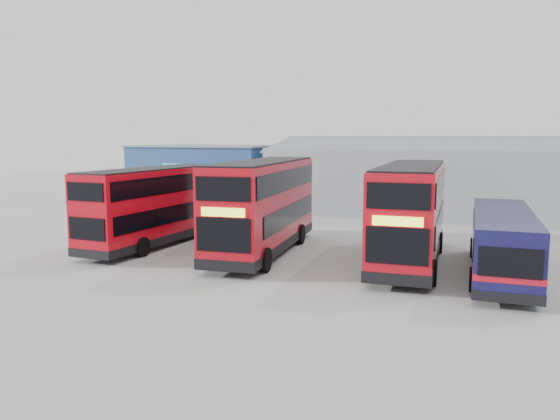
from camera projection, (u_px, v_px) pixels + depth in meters
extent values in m
plane|color=gray|center=(274.00, 258.00, 26.44)|extent=(120.00, 120.00, 0.00)
cube|color=navy|center=(210.00, 175.00, 47.94)|extent=(12.00, 8.00, 5.00)
cube|color=slate|center=(209.00, 146.00, 47.59)|extent=(12.30, 8.30, 0.15)
cube|color=#56B1F5|center=(184.00, 172.00, 44.13)|extent=(3.96, 0.15, 1.40)
cube|color=gray|center=(476.00, 181.00, 41.28)|extent=(30.00, 12.00, 5.00)
cube|color=slate|center=(475.00, 145.00, 38.36)|extent=(30.50, 6.33, 1.29)
cube|color=slate|center=(480.00, 144.00, 43.47)|extent=(30.50, 6.33, 1.29)
cube|color=#B40A16|center=(153.00, 205.00, 29.22)|extent=(2.46, 9.92, 3.81)
cube|color=black|center=(154.00, 236.00, 29.45)|extent=(2.50, 9.95, 0.42)
cube|color=black|center=(168.00, 215.00, 28.47)|extent=(0.14, 8.38, 0.89)
cube|color=black|center=(131.00, 213.00, 29.41)|extent=(0.14, 8.38, 0.89)
cube|color=black|center=(171.00, 184.00, 28.60)|extent=(0.15, 9.32, 0.89)
cube|color=black|center=(134.00, 183.00, 29.54)|extent=(0.15, 9.32, 0.89)
cube|color=black|center=(202.00, 204.00, 33.81)|extent=(2.12, 0.07, 1.27)
cube|color=black|center=(202.00, 177.00, 33.58)|extent=(2.12, 0.07, 0.89)
cube|color=#C7DC2E|center=(202.00, 191.00, 33.70)|extent=(1.70, 0.06, 0.33)
cube|color=black|center=(87.00, 229.00, 24.78)|extent=(2.07, 0.07, 1.04)
cube|color=black|center=(85.00, 192.00, 24.56)|extent=(2.07, 0.07, 0.85)
cube|color=black|center=(152.00, 169.00, 28.97)|extent=(2.32, 9.77, 0.09)
cylinder|color=black|center=(205.00, 228.00, 32.13)|extent=(0.31, 0.98, 0.98)
cylinder|color=black|center=(173.00, 226.00, 33.03)|extent=(0.31, 0.98, 0.98)
cylinder|color=black|center=(142.00, 247.00, 26.74)|extent=(0.31, 0.98, 0.98)
cylinder|color=black|center=(106.00, 243.00, 27.64)|extent=(0.31, 0.98, 0.98)
cube|color=#B40A16|center=(263.00, 204.00, 27.40)|extent=(4.00, 11.23, 4.24)
cube|color=black|center=(264.00, 242.00, 27.66)|extent=(4.04, 11.27, 0.47)
cube|color=black|center=(241.00, 212.00, 28.22)|extent=(1.24, 9.24, 0.99)
cube|color=black|center=(291.00, 214.00, 27.52)|extent=(1.24, 9.24, 0.99)
cube|color=black|center=(238.00, 178.00, 27.58)|extent=(1.38, 10.28, 0.99)
cube|color=black|center=(289.00, 179.00, 26.88)|extent=(1.38, 10.28, 0.99)
cube|color=black|center=(223.00, 235.00, 22.22)|extent=(2.34, 0.35, 1.41)
cube|color=black|center=(223.00, 189.00, 21.97)|extent=(2.34, 0.35, 0.99)
cube|color=#C7DC2E|center=(223.00, 212.00, 22.08)|extent=(1.87, 0.28, 0.37)
cube|color=black|center=(291.00, 203.00, 32.75)|extent=(2.29, 0.35, 1.15)
cube|color=black|center=(291.00, 172.00, 32.50)|extent=(2.29, 0.35, 0.94)
cube|color=black|center=(263.00, 162.00, 27.12)|extent=(3.82, 11.05, 0.10)
cylinder|color=black|center=(211.00, 257.00, 24.35)|extent=(0.47, 1.12, 1.09)
cylinder|color=black|center=(265.00, 260.00, 23.68)|extent=(0.47, 1.12, 1.09)
cylinder|color=black|center=(257.00, 232.00, 30.64)|extent=(0.47, 1.12, 1.09)
cylinder|color=black|center=(300.00, 234.00, 29.98)|extent=(0.47, 1.12, 1.09)
cube|color=#B40A16|center=(410.00, 211.00, 25.16)|extent=(3.42, 10.97, 4.17)
cube|color=black|center=(409.00, 251.00, 25.41)|extent=(3.47, 11.02, 0.46)
cube|color=black|center=(383.00, 219.00, 26.02)|extent=(0.78, 9.13, 0.98)
cube|color=black|center=(440.00, 222.00, 25.20)|extent=(0.78, 9.13, 0.98)
cube|color=black|center=(383.00, 183.00, 25.40)|extent=(0.86, 10.16, 0.98)
cube|color=black|center=(441.00, 185.00, 24.58)|extent=(0.86, 10.16, 0.98)
cube|color=black|center=(397.00, 246.00, 20.14)|extent=(2.31, 0.23, 1.39)
cube|color=black|center=(398.00, 196.00, 19.89)|extent=(2.31, 0.23, 0.98)
cube|color=#C7DC2E|center=(397.00, 221.00, 20.01)|extent=(1.85, 0.19, 0.36)
cube|color=black|center=(419.00, 209.00, 30.34)|extent=(2.26, 0.23, 1.13)
cube|color=black|center=(420.00, 176.00, 30.09)|extent=(2.26, 0.23, 0.93)
cube|color=black|center=(412.00, 166.00, 24.88)|extent=(3.26, 10.81, 0.10)
cylinder|color=black|center=(370.00, 268.00, 22.27)|extent=(0.41, 1.09, 1.07)
cylinder|color=black|center=(432.00, 273.00, 21.50)|extent=(0.41, 1.09, 1.07)
cylinder|color=black|center=(390.00, 240.00, 28.36)|extent=(0.41, 1.09, 1.07)
cylinder|color=black|center=(439.00, 243.00, 27.59)|extent=(0.41, 1.09, 1.07)
cube|color=#0E113D|center=(502.00, 240.00, 22.85)|extent=(2.91, 10.23, 2.44)
cube|color=black|center=(501.00, 265.00, 23.00)|extent=(2.95, 10.27, 0.37)
cube|color=#AC0D1C|center=(502.00, 251.00, 22.91)|extent=(2.94, 10.26, 0.23)
cube|color=black|center=(534.00, 234.00, 22.16)|extent=(0.56, 8.45, 0.87)
cube|color=black|center=(473.00, 231.00, 22.93)|extent=(0.56, 8.45, 0.87)
cube|color=black|center=(498.00, 219.00, 27.58)|extent=(2.07, 0.17, 1.20)
cube|color=black|center=(510.00, 263.00, 18.09)|extent=(2.02, 0.17, 1.01)
cylinder|color=black|center=(522.00, 250.00, 25.99)|extent=(0.35, 0.97, 0.96)
cylinder|color=black|center=(473.00, 247.00, 26.71)|extent=(0.35, 0.97, 0.96)
cylinder|color=black|center=(537.00, 285.00, 19.97)|extent=(0.35, 0.97, 0.96)
cylinder|color=black|center=(473.00, 280.00, 20.69)|extent=(0.35, 0.97, 0.96)
cube|color=white|center=(166.00, 198.00, 41.67)|extent=(3.75, 5.29, 1.87)
cube|color=black|center=(159.00, 197.00, 39.18)|extent=(1.64, 0.75, 0.69)
cube|color=black|center=(148.00, 196.00, 40.07)|extent=(0.40, 0.83, 0.59)
cube|color=black|center=(175.00, 196.00, 40.09)|extent=(0.40, 0.83, 0.59)
cylinder|color=black|center=(149.00, 212.00, 40.13)|extent=(0.50, 0.74, 0.71)
cylinder|color=black|center=(175.00, 212.00, 40.14)|extent=(0.50, 0.74, 0.71)
cylinder|color=black|center=(159.00, 206.00, 43.44)|extent=(0.50, 0.74, 0.71)
cylinder|color=black|center=(182.00, 206.00, 43.45)|extent=(0.50, 0.74, 0.71)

